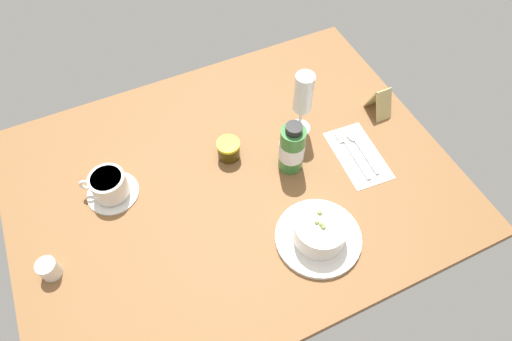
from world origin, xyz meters
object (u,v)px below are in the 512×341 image
at_px(cutlery_setting, 357,153).
at_px(creamer_jug, 49,268).
at_px(coffee_cup, 109,186).
at_px(wine_glass, 303,96).
at_px(menu_card, 380,101).
at_px(jam_jar, 229,149).
at_px(sauce_bottle_green, 292,148).
at_px(porridge_bowl, 320,232).

xyz_separation_m(cutlery_setting, creamer_jug, (-0.79, 0.01, 0.02)).
height_order(coffee_cup, creamer_jug, coffee_cup).
height_order(wine_glass, menu_card, wine_glass).
xyz_separation_m(wine_glass, jam_jar, (-0.21, -0.01, -0.10)).
bearing_deg(coffee_cup, creamer_jug, -139.66).
height_order(coffee_cup, sauce_bottle_green, sauce_bottle_green).
bearing_deg(porridge_bowl, coffee_cup, 141.09).
bearing_deg(sauce_bottle_green, coffee_cup, 166.03).
relative_size(wine_glass, sauce_bottle_green, 1.24).
bearing_deg(creamer_jug, menu_card, 6.08).
relative_size(coffee_cup, jam_jar, 2.17).
bearing_deg(porridge_bowl, jam_jar, 106.78).
bearing_deg(jam_jar, cutlery_setting, -24.04).
xyz_separation_m(creamer_jug, sauce_bottle_green, (0.62, 0.04, 0.05)).
height_order(coffee_cup, wine_glass, wine_glass).
height_order(wine_glass, sauce_bottle_green, wine_glass).
relative_size(jam_jar, sauce_bottle_green, 0.39).
xyz_separation_m(jam_jar, menu_card, (0.44, -0.03, 0.02)).
bearing_deg(porridge_bowl, creamer_jug, 162.94).
bearing_deg(wine_glass, jam_jar, -178.37).
bearing_deg(coffee_cup, menu_card, -3.75).
xyz_separation_m(coffee_cup, creamer_jug, (-0.17, -0.15, -0.01)).
bearing_deg(wine_glass, menu_card, -10.19).
distance_m(cutlery_setting, sauce_bottle_green, 0.20).
bearing_deg(coffee_cup, jam_jar, -2.65).
distance_m(cutlery_setting, wine_glass, 0.21).
bearing_deg(menu_card, wine_glass, 169.81).
distance_m(porridge_bowl, creamer_jug, 0.60).
height_order(porridge_bowl, creamer_jug, porridge_bowl).
xyz_separation_m(cutlery_setting, wine_glass, (-0.10, 0.14, 0.12)).
height_order(creamer_jug, menu_card, menu_card).
height_order(coffee_cup, menu_card, menu_card).
distance_m(coffee_cup, sauce_bottle_green, 0.46).
xyz_separation_m(porridge_bowl, coffee_cup, (-0.40, 0.32, 0.00)).
relative_size(cutlery_setting, coffee_cup, 1.56).
distance_m(creamer_jug, jam_jar, 0.50).
bearing_deg(cutlery_setting, coffee_cup, 166.13).
bearing_deg(jam_jar, menu_card, -4.52).
bearing_deg(coffee_cup, porridge_bowl, -38.91).
height_order(cutlery_setting, jam_jar, jam_jar).
bearing_deg(coffee_cup, sauce_bottle_green, -13.97).
relative_size(creamer_jug, wine_glass, 0.28).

